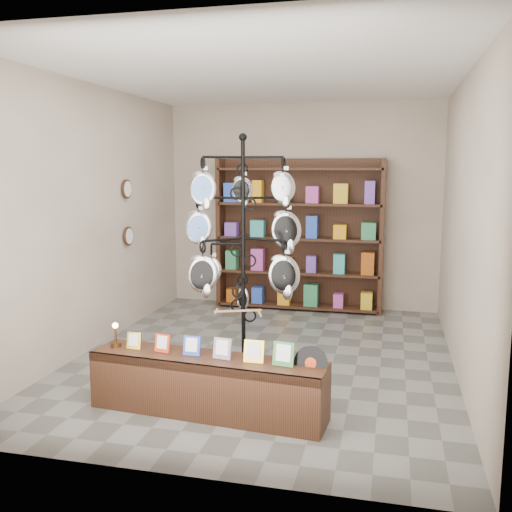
{
  "coord_description": "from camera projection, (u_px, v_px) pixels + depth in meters",
  "views": [
    {
      "loc": [
        1.32,
        -5.87,
        2.06
      ],
      "look_at": [
        0.15,
        -1.0,
        1.29
      ],
      "focal_mm": 40.0,
      "sensor_mm": 36.0,
      "label": 1
    }
  ],
  "objects": [
    {
      "name": "front_shelf",
      "position": [
        208.0,
        385.0,
        4.8
      ],
      "size": [
        2.06,
        0.59,
        0.72
      ],
      "rotation": [
        0.0,
        0.0,
        -0.09
      ],
      "color": "black",
      "rests_on": "ground"
    },
    {
      "name": "display_tree",
      "position": [
        243.0,
        239.0,
        5.55
      ],
      "size": [
        1.25,
        1.24,
        2.39
      ],
      "rotation": [
        0.0,
        0.0,
        0.28
      ],
      "color": "black",
      "rests_on": "ground"
    },
    {
      "name": "room_envelope",
      "position": [
        264.0,
        188.0,
        5.98
      ],
      "size": [
        5.0,
        5.0,
        5.0
      ],
      "color": "#C4B29D",
      "rests_on": "ground"
    },
    {
      "name": "wall_clocks",
      "position": [
        128.0,
        213.0,
        7.26
      ],
      "size": [
        0.03,
        0.24,
        0.84
      ],
      "color": "black",
      "rests_on": "ground"
    },
    {
      "name": "back_shelving",
      "position": [
        299.0,
        240.0,
        8.31
      ],
      "size": [
        2.42,
        0.36,
        2.2
      ],
      "color": "black",
      "rests_on": "ground"
    },
    {
      "name": "ground",
      "position": [
        264.0,
        358.0,
        6.26
      ],
      "size": [
        5.0,
        5.0,
        0.0
      ],
      "primitive_type": "plane",
      "color": "slate",
      "rests_on": "ground"
    }
  ]
}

